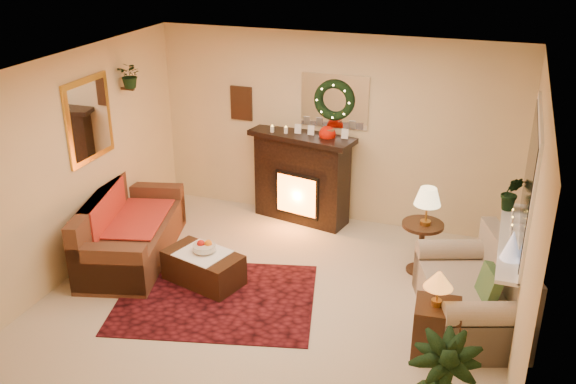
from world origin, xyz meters
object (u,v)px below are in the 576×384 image
(fireplace, at_px, (302,183))
(coffee_table, at_px, (203,266))
(sofa, at_px, (132,225))
(loveseat, at_px, (471,288))
(end_table_square, at_px, (436,328))
(side_table_round, at_px, (421,247))

(fireplace, xyz_separation_m, coffee_table, (-0.54, -2.03, -0.34))
(sofa, height_order, fireplace, fireplace)
(sofa, distance_m, coffee_table, 1.17)
(loveseat, xyz_separation_m, end_table_square, (-0.26, -0.62, -0.15))
(loveseat, bearing_deg, fireplace, 123.28)
(fireplace, xyz_separation_m, side_table_round, (1.81, -0.93, -0.23))
(side_table_round, bearing_deg, sofa, -166.77)
(sofa, relative_size, fireplace, 1.52)
(sofa, height_order, end_table_square, sofa)
(sofa, relative_size, end_table_square, 3.69)
(fireplace, bearing_deg, coffee_table, -93.43)
(fireplace, relative_size, end_table_square, 2.43)
(sofa, distance_m, end_table_square, 3.91)
(fireplace, relative_size, loveseat, 0.86)
(sofa, relative_size, side_table_round, 3.09)
(loveseat, relative_size, coffee_table, 1.67)
(sofa, bearing_deg, end_table_square, -25.24)
(sofa, distance_m, fireplace, 2.41)
(fireplace, bearing_deg, end_table_square, -36.75)
(fireplace, relative_size, coffee_table, 1.44)
(loveseat, distance_m, coffee_table, 3.00)
(loveseat, height_order, coffee_table, loveseat)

